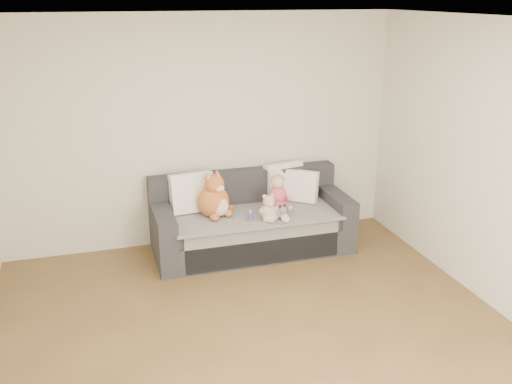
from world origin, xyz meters
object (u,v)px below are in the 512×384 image
(toddler, at_px, (278,198))
(sofa, at_px, (251,223))
(sippy_cup, at_px, (250,215))
(plush_cat, at_px, (214,199))
(teddy_bear, at_px, (269,209))

(toddler, bearing_deg, sofa, 159.77)
(sippy_cup, bearing_deg, plush_cat, 145.23)
(toddler, height_order, sippy_cup, toddler)
(toddler, xyz_separation_m, plush_cat, (-0.68, 0.14, 0.01))
(sippy_cup, bearing_deg, toddler, 15.18)
(sofa, xyz_separation_m, sippy_cup, (-0.09, -0.28, 0.22))
(toddler, relative_size, sippy_cup, 4.05)
(sofa, relative_size, teddy_bear, 7.44)
(toddler, xyz_separation_m, teddy_bear, (-0.15, -0.14, -0.07))
(plush_cat, bearing_deg, sofa, -17.78)
(plush_cat, distance_m, teddy_bear, 0.60)
(plush_cat, bearing_deg, sippy_cup, -59.03)
(sippy_cup, bearing_deg, sofa, 71.89)
(sofa, bearing_deg, toddler, -37.28)
(plush_cat, relative_size, sippy_cup, 4.71)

